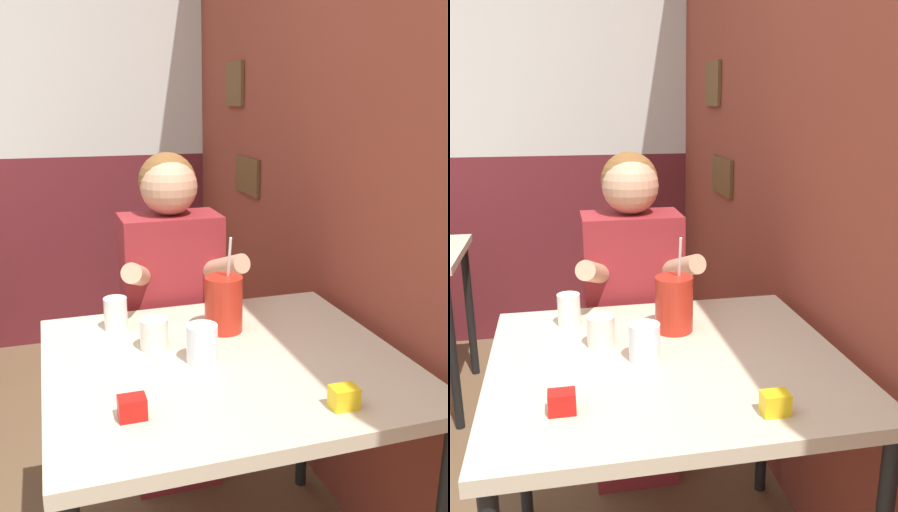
# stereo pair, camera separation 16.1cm
# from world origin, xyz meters

# --- Properties ---
(brick_wall_right) EXTENTS (0.08, 4.36, 2.70)m
(brick_wall_right) POSITION_xyz_m (1.19, 1.18, 1.35)
(brick_wall_right) COLOR brown
(brick_wall_right) RESTS_ON ground_plane
(back_wall) EXTENTS (5.33, 0.09, 2.70)m
(back_wall) POSITION_xyz_m (-0.02, 2.39, 1.36)
(back_wall) COLOR silver
(back_wall) RESTS_ON ground_plane
(main_table) EXTENTS (0.93, 0.84, 0.75)m
(main_table) POSITION_xyz_m (0.66, 0.32, 0.68)
(main_table) COLOR beige
(main_table) RESTS_ON ground_plane
(person_seated) EXTENTS (0.42, 0.40, 1.24)m
(person_seated) POSITION_xyz_m (0.64, 0.89, 0.64)
(person_seated) COLOR maroon
(person_seated) RESTS_ON ground_plane
(cocktail_pitcher) EXTENTS (0.11, 0.11, 0.28)m
(cocktail_pitcher) POSITION_xyz_m (0.71, 0.50, 0.84)
(cocktail_pitcher) COLOR #B22819
(cocktail_pitcher) RESTS_ON main_table
(glass_near_pitcher) EXTENTS (0.08, 0.08, 0.10)m
(glass_near_pitcher) POSITION_xyz_m (0.60, 0.33, 0.80)
(glass_near_pitcher) COLOR silver
(glass_near_pitcher) RESTS_ON main_table
(glass_center) EXTENTS (0.07, 0.07, 0.10)m
(glass_center) POSITION_xyz_m (0.41, 0.61, 0.80)
(glass_center) COLOR silver
(glass_center) RESTS_ON main_table
(glass_far_side) EXTENTS (0.08, 0.08, 0.09)m
(glass_far_side) POSITION_xyz_m (0.50, 0.44, 0.80)
(glass_far_side) COLOR silver
(glass_far_side) RESTS_ON main_table
(condiment_ketchup) EXTENTS (0.06, 0.04, 0.05)m
(condiment_ketchup) POSITION_xyz_m (0.38, 0.10, 0.78)
(condiment_ketchup) COLOR #B7140F
(condiment_ketchup) RESTS_ON main_table
(condiment_mustard) EXTENTS (0.06, 0.04, 0.05)m
(condiment_mustard) POSITION_xyz_m (0.84, 0.01, 0.78)
(condiment_mustard) COLOR yellow
(condiment_mustard) RESTS_ON main_table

